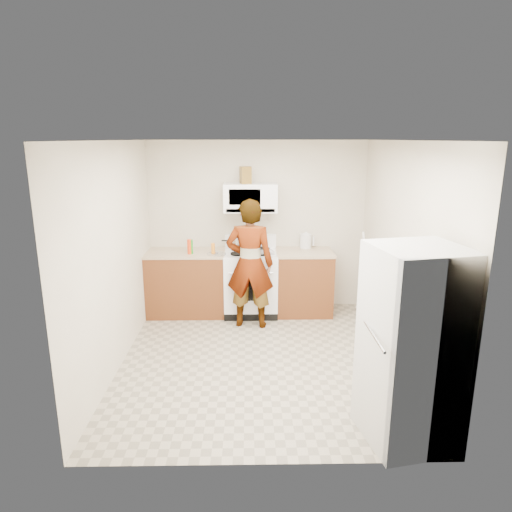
{
  "coord_description": "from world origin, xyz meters",
  "views": [
    {
      "loc": [
        -0.13,
        -4.9,
        2.52
      ],
      "look_at": [
        -0.04,
        0.55,
        1.11
      ],
      "focal_mm": 32.0,
      "sensor_mm": 36.0,
      "label": 1
    }
  ],
  "objects_px": {
    "kettle": "(306,241)",
    "fridge": "(412,347)",
    "saucepan": "(239,243)",
    "microwave": "(250,198)",
    "person": "(250,264)",
    "gas_range": "(251,281)"
  },
  "relations": [
    {
      "from": "gas_range",
      "to": "microwave",
      "type": "bearing_deg",
      "value": 90.0
    },
    {
      "from": "person",
      "to": "fridge",
      "type": "height_order",
      "value": "person"
    },
    {
      "from": "fridge",
      "to": "gas_range",
      "type": "bearing_deg",
      "value": 103.02
    },
    {
      "from": "person",
      "to": "saucepan",
      "type": "xyz_separation_m",
      "value": [
        -0.16,
        0.66,
        0.13
      ]
    },
    {
      "from": "saucepan",
      "to": "kettle",
      "type": "bearing_deg",
      "value": 2.46
    },
    {
      "from": "microwave",
      "to": "fridge",
      "type": "distance_m",
      "value": 3.45
    },
    {
      "from": "kettle",
      "to": "saucepan",
      "type": "distance_m",
      "value": 1.0
    },
    {
      "from": "fridge",
      "to": "saucepan",
      "type": "xyz_separation_m",
      "value": [
        -1.5,
        3.12,
        0.17
      ]
    },
    {
      "from": "microwave",
      "to": "saucepan",
      "type": "distance_m",
      "value": 0.71
    },
    {
      "from": "microwave",
      "to": "fridge",
      "type": "bearing_deg",
      "value": -66.7
    },
    {
      "from": "fridge",
      "to": "saucepan",
      "type": "relative_size",
      "value": 7.33
    },
    {
      "from": "gas_range",
      "to": "kettle",
      "type": "bearing_deg",
      "value": 15.22
    },
    {
      "from": "fridge",
      "to": "saucepan",
      "type": "bearing_deg",
      "value": 104.43
    },
    {
      "from": "microwave",
      "to": "fridge",
      "type": "xyz_separation_m",
      "value": [
        1.32,
        -3.07,
        -0.85
      ]
    },
    {
      "from": "microwave",
      "to": "kettle",
      "type": "distance_m",
      "value": 1.06
    },
    {
      "from": "microwave",
      "to": "kettle",
      "type": "height_order",
      "value": "microwave"
    },
    {
      "from": "microwave",
      "to": "person",
      "type": "relative_size",
      "value": 0.43
    },
    {
      "from": "fridge",
      "to": "microwave",
      "type": "bearing_deg",
      "value": 102.12
    },
    {
      "from": "kettle",
      "to": "fridge",
      "type": "bearing_deg",
      "value": -95.94
    },
    {
      "from": "gas_range",
      "to": "kettle",
      "type": "height_order",
      "value": "kettle"
    },
    {
      "from": "fridge",
      "to": "kettle",
      "type": "distance_m",
      "value": 3.21
    },
    {
      "from": "person",
      "to": "microwave",
      "type": "bearing_deg",
      "value": -84.02
    }
  ]
}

